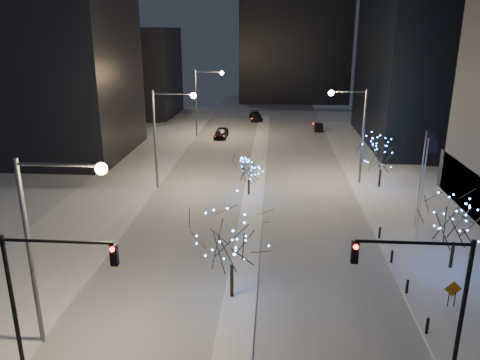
# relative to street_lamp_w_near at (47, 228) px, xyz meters

# --- Properties ---
(road) EXTENTS (20.00, 130.00, 0.02)m
(road) POSITION_rel_street_lamp_w_near_xyz_m (8.94, 33.00, -6.49)
(road) COLOR #B7BCC7
(road) RESTS_ON ground
(median) EXTENTS (2.00, 80.00, 0.15)m
(median) POSITION_rel_street_lamp_w_near_xyz_m (8.94, 28.00, -6.42)
(median) COLOR white
(median) RESTS_ON ground
(east_sidewalk) EXTENTS (10.00, 90.00, 0.15)m
(east_sidewalk) POSITION_rel_street_lamp_w_near_xyz_m (23.94, 18.00, -6.42)
(east_sidewalk) COLOR white
(east_sidewalk) RESTS_ON ground
(west_sidewalk) EXTENTS (8.00, 90.00, 0.15)m
(west_sidewalk) POSITION_rel_street_lamp_w_near_xyz_m (-5.06, 18.00, -6.42)
(west_sidewalk) COLOR white
(west_sidewalk) RESTS_ON ground
(filler_west_near) EXTENTS (22.00, 18.00, 24.00)m
(filler_west_near) POSITION_rel_street_lamp_w_near_xyz_m (-19.06, 38.00, 5.50)
(filler_west_near) COLOR black
(filler_west_near) RESTS_ON ground
(filler_west_far) EXTENTS (18.00, 16.00, 16.00)m
(filler_west_far) POSITION_rel_street_lamp_w_near_xyz_m (-17.06, 68.00, 1.50)
(filler_west_far) COLOR black
(filler_west_far) RESTS_ON ground
(horizon_block) EXTENTS (24.00, 14.00, 42.00)m
(horizon_block) POSITION_rel_street_lamp_w_near_xyz_m (14.94, 90.00, 14.50)
(horizon_block) COLOR black
(horizon_block) RESTS_ON ground
(street_lamp_w_near) EXTENTS (4.40, 0.56, 10.00)m
(street_lamp_w_near) POSITION_rel_street_lamp_w_near_xyz_m (0.00, 0.00, 0.00)
(street_lamp_w_near) COLOR #595E66
(street_lamp_w_near) RESTS_ON ground
(street_lamp_w_mid) EXTENTS (4.40, 0.56, 10.00)m
(street_lamp_w_mid) POSITION_rel_street_lamp_w_near_xyz_m (0.00, 25.00, 0.00)
(street_lamp_w_mid) COLOR #595E66
(street_lamp_w_mid) RESTS_ON ground
(street_lamp_w_far) EXTENTS (4.40, 0.56, 10.00)m
(street_lamp_w_far) POSITION_rel_street_lamp_w_near_xyz_m (0.00, 50.00, 0.00)
(street_lamp_w_far) COLOR #595E66
(street_lamp_w_far) RESTS_ON ground
(street_lamp_east) EXTENTS (3.90, 0.56, 10.00)m
(street_lamp_east) POSITION_rel_street_lamp_w_near_xyz_m (19.02, 28.00, -0.05)
(street_lamp_east) COLOR #595E66
(street_lamp_east) RESTS_ON ground
(traffic_signal_west) EXTENTS (5.26, 0.43, 7.00)m
(traffic_signal_west) POSITION_rel_street_lamp_w_near_xyz_m (0.50, -2.00, -1.74)
(traffic_signal_west) COLOR black
(traffic_signal_west) RESTS_ON ground
(traffic_signal_east) EXTENTS (5.26, 0.43, 7.00)m
(traffic_signal_east) POSITION_rel_street_lamp_w_near_xyz_m (17.88, -1.00, -1.74)
(traffic_signal_east) COLOR black
(traffic_signal_east) RESTS_ON ground
(flagpoles) EXTENTS (1.35, 2.60, 8.00)m
(flagpoles) POSITION_rel_street_lamp_w_near_xyz_m (22.30, 15.25, -1.70)
(flagpoles) COLOR silver
(flagpoles) RESTS_ON east_sidewalk
(bollards) EXTENTS (0.16, 12.16, 0.90)m
(bollards) POSITION_rel_street_lamp_w_near_xyz_m (19.14, 8.00, -5.90)
(bollards) COLOR black
(bollards) RESTS_ON east_sidewalk
(car_near) EXTENTS (2.05, 4.65, 1.56)m
(car_near) POSITION_rel_street_lamp_w_near_xyz_m (2.84, 49.01, -5.72)
(car_near) COLOR black
(car_near) RESTS_ON ground
(car_mid) EXTENTS (1.42, 3.87, 1.27)m
(car_mid) POSITION_rel_street_lamp_w_near_xyz_m (17.94, 55.64, -5.87)
(car_mid) COLOR black
(car_mid) RESTS_ON ground
(car_far) EXTENTS (2.84, 5.37, 1.48)m
(car_far) POSITION_rel_street_lamp_w_near_xyz_m (7.44, 63.61, -5.76)
(car_far) COLOR black
(car_far) RESTS_ON ground
(holiday_tree_median_near) EXTENTS (5.41, 5.41, 5.99)m
(holiday_tree_median_near) POSITION_rel_street_lamp_w_near_xyz_m (8.44, 4.89, -2.48)
(holiday_tree_median_near) COLOR black
(holiday_tree_median_near) RESTS_ON median
(holiday_tree_median_far) EXTENTS (3.61, 3.61, 4.05)m
(holiday_tree_median_far) POSITION_rel_street_lamp_w_near_xyz_m (8.44, 23.39, -3.70)
(holiday_tree_median_far) COLOR black
(holiday_tree_median_far) RESTS_ON median
(holiday_tree_plaza_near) EXTENTS (5.38, 5.38, 5.26)m
(holiday_tree_plaza_near) POSITION_rel_street_lamp_w_near_xyz_m (22.99, 9.59, -2.96)
(holiday_tree_plaza_near) COLOR black
(holiday_tree_plaza_near) RESTS_ON east_sidewalk
(holiday_tree_plaza_far) EXTENTS (4.77, 4.77, 5.40)m
(holiday_tree_plaza_far) POSITION_rel_street_lamp_w_near_xyz_m (21.74, 26.76, -2.91)
(holiday_tree_plaza_far) COLOR black
(holiday_tree_plaza_far) RESTS_ON east_sidewalk
(construction_sign) EXTENTS (1.01, 0.13, 1.67)m
(construction_sign) POSITION_rel_street_lamp_w_near_xyz_m (21.33, 4.70, -5.35)
(construction_sign) COLOR black
(construction_sign) RESTS_ON east_sidewalk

